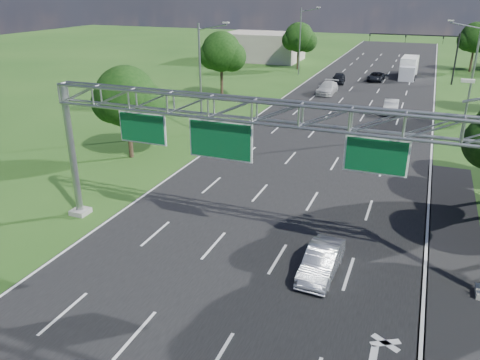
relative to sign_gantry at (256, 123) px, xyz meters
The scene contains 19 objects.
ground 19.28m from the sign_gantry, 91.05° to the left, with size 220.00×220.00×0.00m, color #214A16.
road 19.28m from the sign_gantry, 91.05° to the left, with size 18.00×180.00×0.02m, color black.
road_flare 12.20m from the sign_gantry, 11.47° to the left, with size 3.00×30.00×0.02m, color black.
sign_gantry is the anchor object (origin of this frame).
traffic_signal 53.51m from the sign_gantry, 82.32° to the left, with size 12.21×0.24×7.00m.
streetlight_l_near 21.47m from the sign_gantry, 122.87° to the left, with size 2.97×0.22×10.16m.
streetlight_l_far 54.28m from the sign_gantry, 102.38° to the left, with size 2.97×0.22×10.16m.
streetlight_r_mid 30.10m from the sign_gantry, 68.60° to the left, with size 2.97×0.22×10.16m.
tree_verge_la 17.56m from the sign_gantry, 144.84° to the left, with size 5.76×4.80×7.40m.
tree_verge_lb 36.85m from the sign_gantry, 116.19° to the left, with size 5.76×4.80×8.06m.
tree_verge_lc 59.56m from the sign_gantry, 102.86° to the left, with size 5.76×4.80×7.62m.
tree_verge_re 67.48m from the sign_gantry, 78.24° to the left, with size 5.76×4.80×7.84m.
building_left 69.82m from the sign_gantry, 108.69° to the left, with size 14.00×10.00×5.00m, color #A99C8E.
silver_sedan 7.33m from the sign_gantry, 14.32° to the right, with size 1.46×4.18×1.38m, color #B9BDC5.
car_queue_a 41.04m from the sign_gantry, 96.45° to the left, with size 2.11×5.20×1.51m, color silver.
car_queue_b 52.25m from the sign_gantry, 89.72° to the left, with size 2.06×4.47×1.24m, color black.
car_queue_c 48.64m from the sign_gantry, 95.37° to the left, with size 1.71×4.26×1.45m, color black.
car_queue_d 33.62m from the sign_gantry, 82.95° to the left, with size 1.51×4.33×1.43m, color #BABABA.
box_truck 57.20m from the sign_gantry, 85.47° to the left, with size 2.51×7.94×2.98m.
Camera 1 is at (7.59, -8.31, 12.88)m, focal length 35.00 mm.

